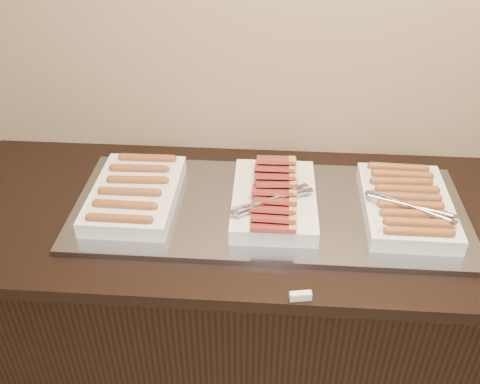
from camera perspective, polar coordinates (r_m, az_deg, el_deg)
name	(u,v)px	position (r m, az deg, el deg)	size (l,w,h in m)	color
counter	(267,310)	(1.97, 2.91, -12.48)	(2.06, 0.76, 0.90)	black
warming_tray	(269,209)	(1.66, 3.09, -1.82)	(1.20, 0.50, 0.02)	gray
dish_left	(135,193)	(1.69, -11.12, -0.13)	(0.26, 0.39, 0.07)	silver
dish_center	(274,198)	(1.63, 3.64, -0.69)	(0.27, 0.40, 0.09)	silver
dish_right	(407,204)	(1.68, 17.35, -1.25)	(0.27, 0.39, 0.08)	silver
label_holder	(300,296)	(1.39, 6.46, -10.96)	(0.06, 0.02, 0.02)	silver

